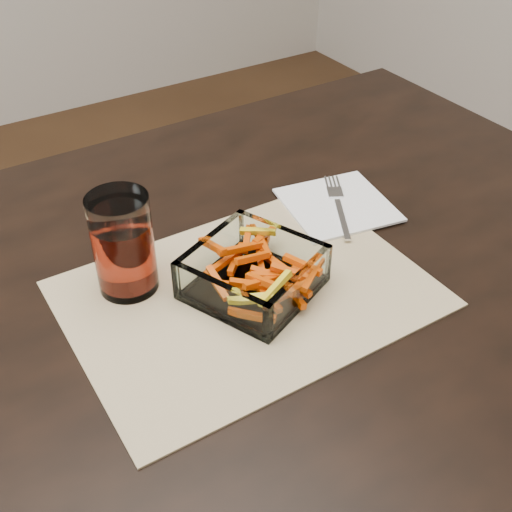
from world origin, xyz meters
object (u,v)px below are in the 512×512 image
at_px(fork, 338,204).
at_px(tumbler, 124,247).
at_px(dining_table, 140,364).
at_px(glass_bowl, 253,275).

bearing_deg(fork, tumbler, -150.16).
height_order(dining_table, fork, fork).
bearing_deg(dining_table, glass_bowl, -14.54).
bearing_deg(dining_table, tumbler, 68.96).
height_order(glass_bowl, tumbler, tumbler).
distance_m(dining_table, tumbler, 0.16).
bearing_deg(glass_bowl, tumbler, 145.22).
xyz_separation_m(dining_table, tumbler, (0.02, 0.05, 0.15)).
xyz_separation_m(dining_table, glass_bowl, (0.15, -0.04, 0.11)).
bearing_deg(tumbler, glass_bowl, -34.78).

